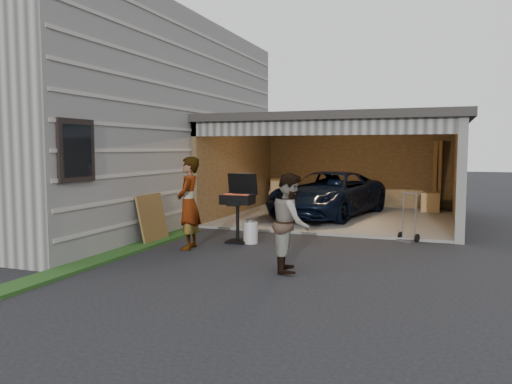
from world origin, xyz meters
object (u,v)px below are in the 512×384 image
Objects in this scene: man at (291,222)px; bbq_grill at (238,202)px; minivan at (328,196)px; woman at (189,203)px; plywood_panel at (153,219)px; propane_tank at (251,233)px; hand_truck at (408,232)px.

bbq_grill is (-1.78, 2.03, 0.07)m from man.
woman is at bearing -95.49° from minivan.
minivan is 4.39× the size of plywood_panel.
propane_tank is (-1.49, 2.02, -0.59)m from man.
minivan is at bearing 151.38° from woman.
woman is 1.76× the size of plywood_panel.
woman is 1.55m from propane_tank.
propane_tank is at bearing -2.05° from bbq_grill.
man is at bearing -53.55° from propane_tank.
man is at bearing 55.69° from woman.
woman is (-1.68, -5.46, 0.29)m from minivan.
hand_truck is (1.66, 3.46, -0.61)m from man.
man reaches higher than propane_tank.
bbq_grill is 1.40× the size of plywood_panel.
man is 3.53× the size of propane_tank.
propane_tank is 0.43× the size of hand_truck.
hand_truck is at bearing -41.07° from man.
hand_truck is at bearing 21.90° from plywood_panel.
minivan is at bearing 61.73° from plywood_panel.
bbq_grill is 1.38× the size of hand_truck.
man is 3.88m from hand_truck.
propane_tank is (0.96, 0.99, -0.70)m from woman.
propane_tank is (-0.72, -4.47, -0.42)m from minivan.
plywood_panel is at bearing 53.24° from man.
bbq_grill is 1.89m from plywood_panel.
minivan is 4.58m from bbq_grill.
propane_tank is at bearing -130.90° from hand_truck.
man reaches higher than plywood_panel.
propane_tank is at bearing -87.57° from minivan.
hand_truck reaches higher than propane_tank.
bbq_grill reaches higher than hand_truck.
hand_truck is (3.44, 1.43, -0.68)m from bbq_grill.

